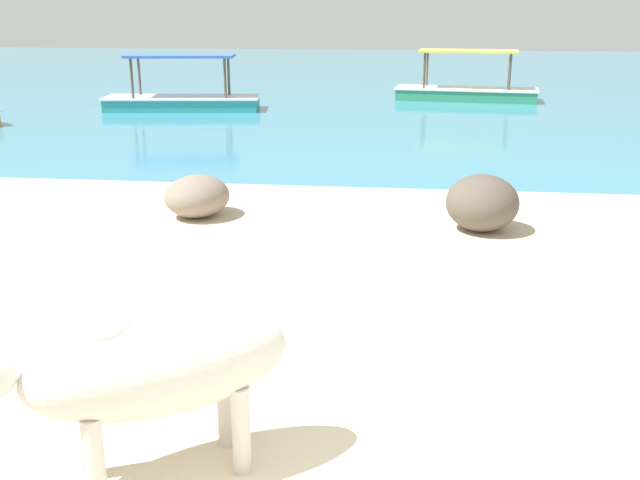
# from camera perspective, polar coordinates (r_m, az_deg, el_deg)

# --- Properties ---
(water_surface) EXTENTS (60.00, 36.00, 0.03)m
(water_surface) POSITION_cam_1_polar(r_m,az_deg,el_deg) (24.91, 5.73, 12.06)
(water_surface) COLOR teal
(water_surface) RESTS_ON ground
(cow) EXTENTS (1.64, 1.17, 0.96)m
(cow) POSITION_cam_1_polar(r_m,az_deg,el_deg) (3.85, -12.98, -9.54)
(cow) COLOR beige
(cow) RESTS_ON sand_beach
(shore_rock_large) EXTENTS (1.11, 1.11, 0.62)m
(shore_rock_large) POSITION_cam_1_polar(r_m,az_deg,el_deg) (8.25, 12.43, 2.82)
(shore_rock_large) COLOR brown
(shore_rock_large) RESTS_ON sand_beach
(shore_rock_medium) EXTENTS (0.93, 0.98, 0.49)m
(shore_rock_medium) POSITION_cam_1_polar(r_m,az_deg,el_deg) (8.74, -9.48, 3.37)
(shore_rock_medium) COLOR gray
(shore_rock_medium) RESTS_ON sand_beach
(boat_teal) EXTENTS (3.79, 1.61, 1.29)m
(boat_teal) POSITION_cam_1_polar(r_m,az_deg,el_deg) (18.21, -10.59, 10.72)
(boat_teal) COLOR teal
(boat_teal) RESTS_ON water_surface
(boat_green) EXTENTS (3.78, 1.57, 1.29)m
(boat_green) POSITION_cam_1_polar(r_m,az_deg,el_deg) (20.17, 11.23, 11.34)
(boat_green) COLOR #338E66
(boat_green) RESTS_ON water_surface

